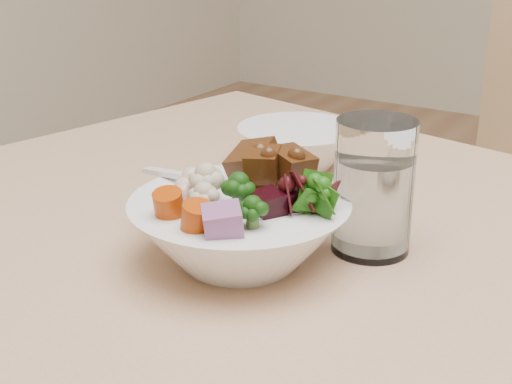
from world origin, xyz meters
TOP-DOWN VIEW (x-y plane):
  - food_bowl at (-0.42, -0.07)m, footprint 0.19×0.19m
  - soup_spoon at (-0.48, -0.06)m, footprint 0.09×0.04m
  - water_glass at (-0.33, 0.01)m, footprint 0.07×0.07m
  - side_bowl at (-0.50, 0.17)m, footprint 0.14×0.14m

SIDE VIEW (x-z plane):
  - side_bowl at x=-0.50m, z-range 0.67..0.71m
  - food_bowl at x=-0.42m, z-range 0.65..0.75m
  - water_glass at x=-0.33m, z-range 0.66..0.78m
  - soup_spoon at x=-0.48m, z-range 0.71..0.73m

